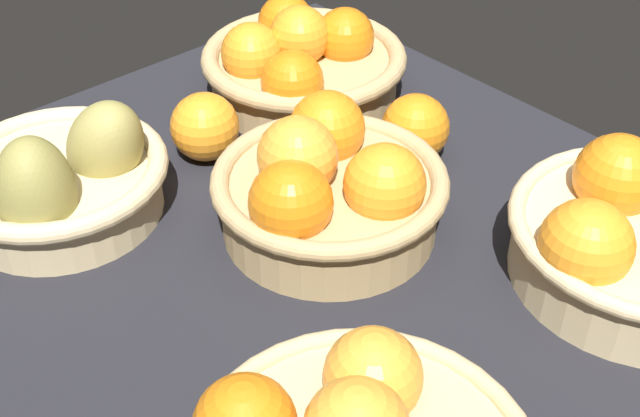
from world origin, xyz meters
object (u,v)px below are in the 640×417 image
at_px(basket_far_left, 301,62).
at_px(loose_orange_back_gap, 205,127).
at_px(basket_center, 329,188).
at_px(loose_orange_front_gap, 415,128).
at_px(basket_near_left_pears, 62,180).

bearing_deg(basket_far_left, loose_orange_back_gap, -79.95).
relative_size(basket_center, loose_orange_front_gap, 3.06).
bearing_deg(loose_orange_front_gap, basket_far_left, -178.08).
bearing_deg(basket_center, loose_orange_front_gap, 101.40).
height_order(basket_far_left, loose_orange_front_gap, basket_far_left).
distance_m(basket_center, loose_orange_back_gap, 0.18).
xyz_separation_m(basket_far_left, loose_orange_front_gap, (0.18, 0.01, -0.01)).
height_order(basket_near_left_pears, basket_far_left, basket_near_left_pears).
bearing_deg(basket_far_left, loose_orange_front_gap, 1.92).
distance_m(basket_center, loose_orange_front_gap, 0.16).
bearing_deg(basket_center, basket_near_left_pears, -137.01).
height_order(basket_near_left_pears, loose_orange_back_gap, basket_near_left_pears).
xyz_separation_m(basket_near_left_pears, basket_far_left, (-0.02, 0.33, 0.00)).
bearing_deg(loose_orange_back_gap, basket_near_left_pears, -92.47).
relative_size(basket_center, loose_orange_back_gap, 3.02).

